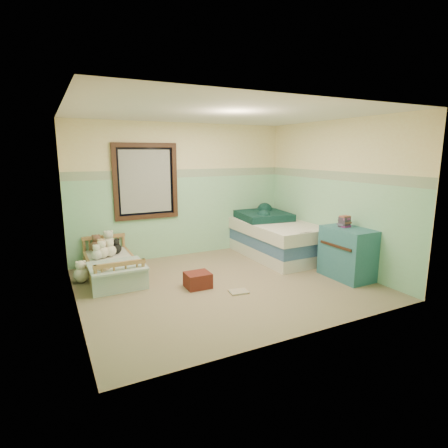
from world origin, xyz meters
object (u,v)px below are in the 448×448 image
twin_bed_frame (273,249)px  red_pillow (198,280)px  floor_book (239,292)px  toddler_bed_frame (112,272)px  plush_floor_cream (81,275)px  plush_floor_tan (105,284)px  dresser (347,253)px

twin_bed_frame → red_pillow: 2.20m
floor_book → red_pillow: bearing=141.6°
toddler_bed_frame → twin_bed_frame: (3.04, -0.06, 0.02)m
plush_floor_cream → floor_book: plush_floor_cream is taller
plush_floor_cream → plush_floor_tan: 0.63m
plush_floor_tan → floor_book: plush_floor_tan is taller
plush_floor_tan → floor_book: bearing=-27.5°
plush_floor_cream → dresser: 4.15m
dresser → plush_floor_tan: bearing=162.6°
toddler_bed_frame → plush_floor_cream: plush_floor_cream is taller
twin_bed_frame → red_pillow: (-1.99, -0.95, 0.00)m
twin_bed_frame → toddler_bed_frame: bearing=178.9°
dresser → plush_floor_cream: bearing=156.2°
toddler_bed_frame → floor_book: toddler_bed_frame is taller
red_pillow → floor_book: size_ratio=1.37×
dresser → red_pillow: bearing=163.4°
plush_floor_cream → red_pillow: bearing=-33.4°
plush_floor_cream → floor_book: bearing=-36.6°
dresser → toddler_bed_frame: bearing=153.1°
twin_bed_frame → red_pillow: size_ratio=6.02×
plush_floor_cream → plush_floor_tan: (0.26, -0.57, 0.01)m
toddler_bed_frame → twin_bed_frame: size_ratio=0.67×
plush_floor_cream → twin_bed_frame: (3.50, -0.05, -0.01)m
twin_bed_frame → dresser: 1.68m
toddler_bed_frame → plush_floor_tan: plush_floor_tan is taller
toddler_bed_frame → red_pillow: red_pillow is taller
toddler_bed_frame → floor_book: 2.09m
plush_floor_tan → dresser: bearing=-17.4°
plush_floor_cream → dresser: bearing=-23.8°
floor_book → plush_floor_tan: bearing=160.1°
toddler_bed_frame → plush_floor_tan: bearing=-108.9°
toddler_bed_frame → floor_book: bearing=-44.5°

